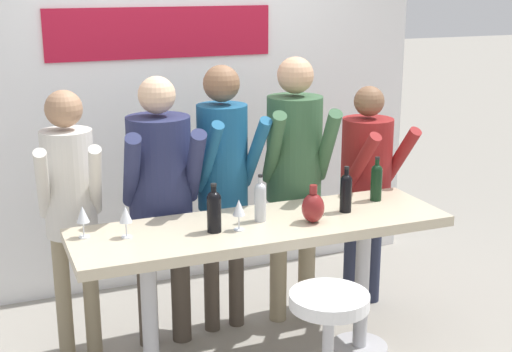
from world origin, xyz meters
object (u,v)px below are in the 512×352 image
Objects in this scene: bar_stool at (328,339)px; wine_bottle_0 at (346,191)px; person_left at (160,185)px; wine_glass_0 at (239,209)px; wine_glass_1 at (126,215)px; person_center at (294,162)px; person_center_left at (223,168)px; person_center_right at (367,174)px; wine_bottle_3 at (261,200)px; decorative_vase at (313,207)px; tasting_table at (262,246)px; person_far_left at (70,195)px; wine_bottle_2 at (376,180)px; wine_bottle_1 at (214,209)px; wine_glass_2 at (83,215)px.

wine_bottle_0 reaches higher than bar_stool.
person_left reaches higher than wine_bottle_0.
wine_bottle_0 is at bearing 5.20° from wine_glass_0.
wine_glass_1 is at bearing 168.88° from wine_glass_0.
person_center_left is at bearing -175.14° from person_center.
person_center_right reaches higher than wine_bottle_0.
decorative_vase is at bearing -26.21° from wine_bottle_3.
tasting_table is at bearing -158.32° from person_center_right.
person_far_left is 1.44m from person_center.
wine_bottle_2 is 1.27× the size of decorative_vase.
tasting_table is at bearing 159.25° from decorative_vase.
wine_bottle_3 is (-0.82, -0.09, -0.00)m from wine_bottle_2.
person_center_left reaches higher than tasting_table.
wine_glass_1 is at bearing 171.73° from decorative_vase.
tasting_table is 2.86× the size of bar_stool.
person_center is at bearing 48.68° from wine_bottle_3.
person_center reaches higher than tasting_table.
person_left is (-0.55, 1.19, 0.56)m from bar_stool.
tasting_table is 0.82m from wine_glass_1.
wine_glass_0 is (-0.70, -0.06, -0.00)m from wine_bottle_0.
bar_stool is at bearing -81.91° from wine_bottle_3.
person_center_right is 0.49m from wine_bottle_2.
person_left is at bearing 114.85° from bar_stool.
person_center_left is 6.34× the size of wine_bottle_2.
wine_bottle_0 is at bearing 2.47° from wine_bottle_1.
person_left is 0.67m from wine_glass_0.
wine_glass_2 is at bearing 172.27° from tasting_table.
decorative_vase reaches higher than wine_glass_1.
person_left is at bearing 131.58° from wine_bottle_3.
wine_bottle_2 is at bearing 8.57° from tasting_table.
person_center_right is at bearing -3.94° from person_center_left.
person_center_right is 5.78× the size of wine_bottle_1.
tasting_table is at bearing 98.67° from bar_stool.
person_left is 1.47m from person_center_right.
person_center_left is at bearing 92.88° from wine_bottle_3.
tasting_table is 1.30× the size of person_far_left.
wine_bottle_0 is 0.31m from wine_bottle_2.
person_far_left reaches higher than wine_bottle_0.
wine_bottle_0 is at bearing -49.20° from person_center_left.
decorative_vase is (0.44, -0.03, -0.04)m from wine_glass_0.
person_left is 0.98× the size of person_center_left.
person_left is at bearing -168.74° from person_center.
person_left is 0.97m from decorative_vase.
tasting_table is at bearing 179.41° from wine_bottle_0.
wine_bottle_0 is at bearing -137.57° from person_center_right.
wine_glass_0 is at bearing -159.21° from person_center_right.
person_center_left is 1.06m from wine_glass_2.
wine_bottle_2 is 1.58× the size of wine_glass_0.
person_center_right is 5.70× the size of wine_bottle_0.
person_far_left is (-0.99, 0.59, 0.26)m from tasting_table.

